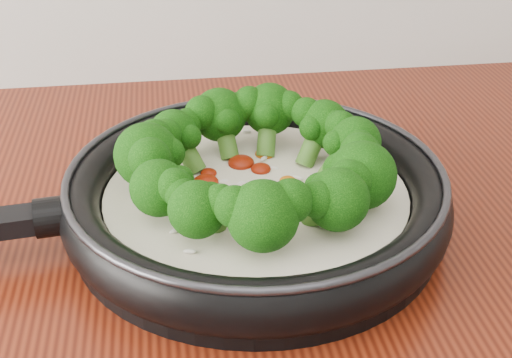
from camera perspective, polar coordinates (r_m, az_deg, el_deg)
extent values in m
cylinder|color=black|center=(0.65, 0.00, -3.30)|extent=(0.38, 0.38, 0.01)
torus|color=black|center=(0.64, 0.00, -1.31)|extent=(0.40, 0.40, 0.04)
torus|color=#2D2D33|center=(0.63, 0.00, 0.58)|extent=(0.39, 0.39, 0.01)
cylinder|color=black|center=(0.62, -16.41, -3.00)|extent=(0.04, 0.04, 0.04)
cylinder|color=white|center=(0.64, 0.00, -1.90)|extent=(0.31, 0.31, 0.02)
ellipsoid|color=maroon|center=(0.61, 2.27, -2.62)|extent=(0.03, 0.03, 0.01)
ellipsoid|color=maroon|center=(0.60, 1.31, -2.89)|extent=(0.02, 0.02, 0.01)
ellipsoid|color=#D0610D|center=(0.63, -0.89, -1.25)|extent=(0.03, 0.03, 0.01)
ellipsoid|color=maroon|center=(0.67, -3.96, 0.49)|extent=(0.02, 0.02, 0.01)
ellipsoid|color=maroon|center=(0.58, -0.52, -4.41)|extent=(0.02, 0.02, 0.01)
ellipsoid|color=#D0610D|center=(0.69, 7.60, 1.61)|extent=(0.03, 0.03, 0.01)
ellipsoid|color=maroon|center=(0.62, 0.51, -1.90)|extent=(0.03, 0.03, 0.01)
ellipsoid|color=maroon|center=(0.61, -1.56, -2.22)|extent=(0.03, 0.03, 0.01)
ellipsoid|color=#D0610D|center=(0.65, 2.65, -0.17)|extent=(0.02, 0.02, 0.01)
ellipsoid|color=maroon|center=(0.67, 0.40, 0.84)|extent=(0.03, 0.03, 0.01)
ellipsoid|color=maroon|center=(0.60, -3.32, -2.83)|extent=(0.03, 0.03, 0.01)
ellipsoid|color=#D0610D|center=(0.63, -6.58, -1.70)|extent=(0.03, 0.03, 0.01)
ellipsoid|color=maroon|center=(0.70, -6.02, 2.14)|extent=(0.02, 0.02, 0.01)
ellipsoid|color=maroon|center=(0.65, -4.21, -0.28)|extent=(0.03, 0.03, 0.01)
ellipsoid|color=#D0610D|center=(0.70, 0.73, 2.10)|extent=(0.03, 0.03, 0.01)
ellipsoid|color=maroon|center=(0.68, -1.25, 1.35)|extent=(0.03, 0.03, 0.01)
ellipsoid|color=white|center=(0.68, 9.54, 0.44)|extent=(0.01, 0.01, 0.00)
ellipsoid|color=white|center=(0.74, -0.81, 3.99)|extent=(0.01, 0.01, 0.00)
ellipsoid|color=white|center=(0.60, -2.24, -3.24)|extent=(0.01, 0.01, 0.00)
ellipsoid|color=white|center=(0.69, 0.66, 1.72)|extent=(0.01, 0.01, 0.00)
ellipsoid|color=white|center=(0.65, -2.72, -0.19)|extent=(0.01, 0.01, 0.00)
ellipsoid|color=white|center=(0.64, -0.40, -0.78)|extent=(0.01, 0.01, 0.00)
ellipsoid|color=white|center=(0.62, 1.01, -2.03)|extent=(0.01, 0.01, 0.00)
ellipsoid|color=white|center=(0.64, 2.59, -0.63)|extent=(0.01, 0.01, 0.00)
ellipsoid|color=white|center=(0.62, -0.17, -1.88)|extent=(0.01, 0.01, 0.00)
ellipsoid|color=white|center=(0.61, 0.46, -2.55)|extent=(0.01, 0.01, 0.00)
ellipsoid|color=white|center=(0.63, 0.96, -0.95)|extent=(0.01, 0.01, 0.00)
ellipsoid|color=white|center=(0.64, 0.07, -0.59)|extent=(0.01, 0.01, 0.00)
ellipsoid|color=white|center=(0.64, 4.79, -1.26)|extent=(0.01, 0.01, 0.00)
ellipsoid|color=white|center=(0.56, -5.54, -6.01)|extent=(0.01, 0.01, 0.00)
ellipsoid|color=white|center=(0.65, 10.21, -0.74)|extent=(0.01, 0.01, 0.00)
ellipsoid|color=white|center=(0.60, 0.61, -3.31)|extent=(0.01, 0.01, 0.00)
ellipsoid|color=white|center=(0.68, 1.45, 0.91)|extent=(0.01, 0.01, 0.00)
ellipsoid|color=white|center=(0.66, 3.51, 0.10)|extent=(0.01, 0.01, 0.00)
ellipsoid|color=white|center=(0.62, -0.22, -2.00)|extent=(0.01, 0.01, 0.00)
ellipsoid|color=white|center=(0.58, -6.73, -4.32)|extent=(0.01, 0.01, 0.00)
ellipsoid|color=white|center=(0.75, -3.55, 3.83)|extent=(0.01, 0.01, 0.00)
ellipsoid|color=white|center=(0.65, -1.22, -0.37)|extent=(0.01, 0.01, 0.00)
cylinder|color=#51872C|center=(0.65, 6.59, 1.26)|extent=(0.04, 0.02, 0.04)
sphere|color=black|center=(0.65, 8.24, 3.03)|extent=(0.05, 0.05, 0.05)
sphere|color=black|center=(0.66, 7.10, 4.33)|extent=(0.03, 0.03, 0.03)
sphere|color=black|center=(0.63, 8.62, 2.78)|extent=(0.03, 0.03, 0.03)
sphere|color=black|center=(0.64, 6.65, 2.97)|extent=(0.03, 0.03, 0.02)
cylinder|color=#51872C|center=(0.68, 4.60, 2.59)|extent=(0.04, 0.04, 0.04)
sphere|color=black|center=(0.69, 5.70, 4.59)|extent=(0.05, 0.05, 0.05)
sphere|color=black|center=(0.69, 4.20, 5.54)|extent=(0.03, 0.03, 0.03)
sphere|color=black|center=(0.67, 6.71, 4.51)|extent=(0.03, 0.03, 0.03)
sphere|color=black|center=(0.67, 4.64, 4.24)|extent=(0.03, 0.03, 0.02)
cylinder|color=#51872C|center=(0.70, 0.91, 3.56)|extent=(0.03, 0.04, 0.04)
sphere|color=black|center=(0.71, 1.13, 5.85)|extent=(0.06, 0.06, 0.05)
sphere|color=black|center=(0.70, -0.57, 6.39)|extent=(0.04, 0.04, 0.03)
sphere|color=black|center=(0.70, 2.73, 6.10)|extent=(0.03, 0.03, 0.03)
sphere|color=black|center=(0.69, 0.93, 5.35)|extent=(0.03, 0.03, 0.03)
cylinder|color=#51872C|center=(0.69, -2.47, 3.23)|extent=(0.03, 0.04, 0.04)
sphere|color=black|center=(0.70, -3.05, 5.36)|extent=(0.06, 0.06, 0.06)
sphere|color=black|center=(0.69, -4.52, 5.53)|extent=(0.04, 0.04, 0.03)
sphere|color=black|center=(0.70, -1.34, 5.98)|extent=(0.04, 0.04, 0.03)
sphere|color=black|center=(0.68, -2.50, 4.89)|extent=(0.03, 0.03, 0.03)
cylinder|color=#51872C|center=(0.67, -5.58, 1.95)|extent=(0.04, 0.04, 0.04)
sphere|color=black|center=(0.67, -6.89, 3.76)|extent=(0.05, 0.05, 0.05)
sphere|color=black|center=(0.65, -7.48, 3.72)|extent=(0.03, 0.03, 0.03)
sphere|color=black|center=(0.68, -5.68, 4.73)|extent=(0.03, 0.03, 0.03)
sphere|color=black|center=(0.66, -5.57, 3.52)|extent=(0.03, 0.03, 0.02)
cylinder|color=#51872C|center=(0.64, -7.16, 0.32)|extent=(0.04, 0.02, 0.04)
sphere|color=black|center=(0.63, -9.06, 1.96)|extent=(0.07, 0.07, 0.06)
sphere|color=black|center=(0.60, -8.82, 1.70)|extent=(0.04, 0.04, 0.04)
sphere|color=black|center=(0.64, -8.42, 3.42)|extent=(0.04, 0.04, 0.04)
sphere|color=black|center=(0.62, -7.28, 2.14)|extent=(0.03, 0.03, 0.03)
cylinder|color=#51872C|center=(0.60, -6.38, -1.79)|extent=(0.04, 0.03, 0.04)
sphere|color=black|center=(0.58, -8.09, -0.74)|extent=(0.06, 0.06, 0.05)
sphere|color=black|center=(0.57, -6.77, -0.62)|extent=(0.03, 0.03, 0.03)
sphere|color=black|center=(0.60, -8.48, 0.70)|extent=(0.03, 0.03, 0.03)
sphere|color=black|center=(0.59, -6.35, -0.05)|extent=(0.03, 0.03, 0.02)
cylinder|color=#51872C|center=(0.57, -3.83, -3.24)|extent=(0.04, 0.04, 0.04)
sphere|color=black|center=(0.55, -4.92, -2.54)|extent=(0.05, 0.05, 0.05)
sphere|color=black|center=(0.54, -3.00, -1.93)|extent=(0.03, 0.03, 0.03)
sphere|color=black|center=(0.56, -6.23, -1.27)|extent=(0.03, 0.03, 0.03)
sphere|color=black|center=(0.56, -3.81, -1.41)|extent=(0.03, 0.03, 0.02)
cylinder|color=#51872C|center=(0.56, 0.44, -3.73)|extent=(0.02, 0.04, 0.04)
sphere|color=black|center=(0.54, 0.57, -3.09)|extent=(0.06, 0.06, 0.06)
sphere|color=black|center=(0.54, 2.85, -1.85)|extent=(0.04, 0.04, 0.04)
sphere|color=black|center=(0.54, -1.79, -2.31)|extent=(0.04, 0.04, 0.03)
sphere|color=black|center=(0.55, 0.44, -1.77)|extent=(0.03, 0.03, 0.03)
cylinder|color=#51872C|center=(0.58, 5.29, -2.60)|extent=(0.04, 0.04, 0.04)
sphere|color=black|center=(0.56, 6.79, -1.70)|extent=(0.06, 0.06, 0.05)
sphere|color=black|center=(0.58, 7.63, 0.02)|extent=(0.04, 0.04, 0.03)
sphere|color=black|center=(0.55, 5.12, -1.69)|extent=(0.03, 0.03, 0.03)
sphere|color=black|center=(0.57, 5.30, -0.76)|extent=(0.03, 0.03, 0.03)
cylinder|color=#51872C|center=(0.61, 6.95, -0.97)|extent=(0.04, 0.03, 0.04)
sphere|color=black|center=(0.60, 8.80, 0.31)|extent=(0.07, 0.07, 0.06)
sphere|color=black|center=(0.62, 8.66, 2.10)|extent=(0.04, 0.04, 0.04)
sphere|color=black|center=(0.58, 8.01, -0.11)|extent=(0.04, 0.04, 0.04)
sphere|color=black|center=(0.60, 6.97, 0.79)|extent=(0.03, 0.03, 0.03)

